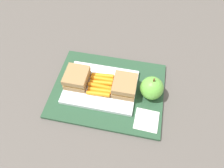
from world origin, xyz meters
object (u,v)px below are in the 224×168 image
at_px(sandwich_half_right, 125,86).
at_px(carrot_sticks_bundle, 101,84).
at_px(food_tray, 101,87).
at_px(apple, 152,88).
at_px(paper_napkin, 146,120).
at_px(sandwich_half_left, 77,78).

xyz_separation_m(sandwich_half_right, carrot_sticks_bundle, (-0.08, 0.00, -0.02)).
relative_size(food_tray, apple, 2.73).
bearing_deg(paper_napkin, sandwich_half_right, 133.24).
relative_size(sandwich_half_left, carrot_sticks_bundle, 0.93).
bearing_deg(carrot_sticks_bundle, food_tray, -67.45).
relative_size(food_tray, paper_napkin, 3.29).
height_order(food_tray, carrot_sticks_bundle, carrot_sticks_bundle).
distance_m(sandwich_half_left, paper_napkin, 0.26).
distance_m(sandwich_half_left, carrot_sticks_bundle, 0.08).
xyz_separation_m(carrot_sticks_bundle, apple, (0.16, 0.01, 0.02)).
relative_size(food_tray, sandwich_half_right, 2.88).
relative_size(sandwich_half_left, sandwich_half_right, 1.00).
relative_size(carrot_sticks_bundle, apple, 1.02).
height_order(sandwich_half_right, apple, apple).
height_order(sandwich_half_left, sandwich_half_right, same).
height_order(sandwich_half_left, carrot_sticks_bundle, sandwich_half_left).
bearing_deg(sandwich_half_right, apple, 4.43).
distance_m(sandwich_half_right, apple, 0.08).
xyz_separation_m(sandwich_half_left, sandwich_half_right, (0.16, 0.00, 0.00)).
xyz_separation_m(food_tray, sandwich_half_right, (0.08, 0.00, 0.03)).
bearing_deg(sandwich_half_left, carrot_sticks_bundle, 0.18).
xyz_separation_m(sandwich_half_right, apple, (0.08, 0.01, 0.00)).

